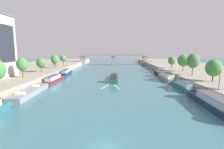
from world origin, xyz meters
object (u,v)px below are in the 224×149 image
moored_boat_right_lone (183,86)px  tree_right_distant (214,68)px  moored_boat_right_upstream (158,73)px  tree_right_third (172,61)px  tree_right_end_of_row (193,61)px  tree_left_midway (63,58)px  moored_boat_left_near (66,72)px  tree_left_end_of_row (41,63)px  moored_boat_left_upstream (54,79)px  lamppost_right_bank (220,78)px  moored_boat_left_midway (30,92)px  moored_boat_right_second (213,102)px  bridge_far (113,58)px  tree_right_nearest (183,61)px  tree_left_distant (22,64)px  tree_left_by_lamp (55,59)px  moored_boat_right_end (167,77)px  barge_midriver (115,77)px

moored_boat_right_lone → tree_right_distant: 9.19m
moored_boat_right_upstream → tree_right_third: size_ratio=1.91×
tree_right_distant → tree_right_end_of_row: tree_right_end_of_row is taller
tree_right_distant → tree_right_third: tree_right_distant is taller
tree_left_midway → tree_right_end_of_row: 64.53m
moored_boat_left_near → moored_boat_right_upstream: 41.07m
tree_left_end_of_row → tree_right_distant: size_ratio=0.91×
tree_right_distant → tree_right_end_of_row: size_ratio=0.82×
moored_boat_left_near → tree_right_distant: tree_right_distant is taller
moored_boat_left_upstream → lamppost_right_bank: 49.35m
moored_boat_left_midway → moored_boat_right_second: bearing=-12.8°
moored_boat_left_upstream → bridge_far: (20.32, 64.36, 4.13)m
moored_boat_right_upstream → tree_right_nearest: tree_right_nearest is taller
moored_boat_right_upstream → tree_left_distant: tree_left_distant is taller
moored_boat_right_lone → tree_left_by_lamp: bearing=145.8°
moored_boat_right_upstream → tree_right_end_of_row: (7.20, -16.85, 6.52)m
tree_right_third → moored_boat_left_midway: bearing=-141.3°
moored_boat_right_second → lamppost_right_bank: size_ratio=3.50×
tree_right_distant → tree_right_nearest: 21.47m
moored_boat_right_end → tree_right_distant: 18.04m
moored_boat_right_lone → moored_boat_left_midway: bearing=-171.8°
moored_boat_left_upstream → tree_right_distant: tree_right_distant is taller
moored_boat_right_upstream → moored_boat_left_midway: bearing=-140.6°
tree_right_third → lamppost_right_bank: size_ratio=1.16×
moored_boat_right_second → tree_left_distant: (-48.21, 20.12, 5.59)m
tree_left_distant → tree_right_nearest: size_ratio=0.92×
tree_left_end_of_row → tree_right_third: 57.11m
moored_boat_left_upstream → barge_midriver: bearing=10.4°
barge_midriver → moored_boat_right_second: bearing=-57.2°
lamppost_right_bank → tree_right_distant: bearing=66.8°
barge_midriver → tree_left_midway: 41.47m
moored_boat_right_lone → tree_left_distant: tree_left_distant is taller
tree_left_distant → lamppost_right_bank: tree_left_distant is taller
moored_boat_left_near → tree_right_nearest: size_ratio=1.99×
tree_left_midway → tree_left_end_of_row: bearing=-90.7°
barge_midriver → moored_boat_right_second: 35.73m
moored_boat_right_second → tree_right_third: size_ratio=3.03×
moored_boat_right_lone → bridge_far: 78.18m
moored_boat_right_upstream → tree_right_nearest: size_ratio=1.56×
moored_boat_right_second → moored_boat_right_upstream: (0.06, 42.68, -0.16)m
tree_right_distant → tree_right_third: size_ratio=1.11×
moored_boat_left_midway → tree_right_distant: size_ratio=2.79×
tree_left_distant → tree_left_by_lamp: 27.35m
moored_boat_left_near → tree_right_distant: (48.68, -28.86, 5.27)m
moored_boat_right_lone → tree_right_nearest: 22.78m
barge_midriver → tree_right_nearest: bearing=11.7°
moored_boat_left_midway → moored_boat_right_upstream: moored_boat_right_upstream is taller
moored_boat_left_midway → tree_left_midway: (-6.75, 50.85, 5.78)m
tree_left_distant → bridge_far: (27.91, 70.38, -1.57)m
tree_left_distant → moored_boat_left_upstream: bearing=38.4°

